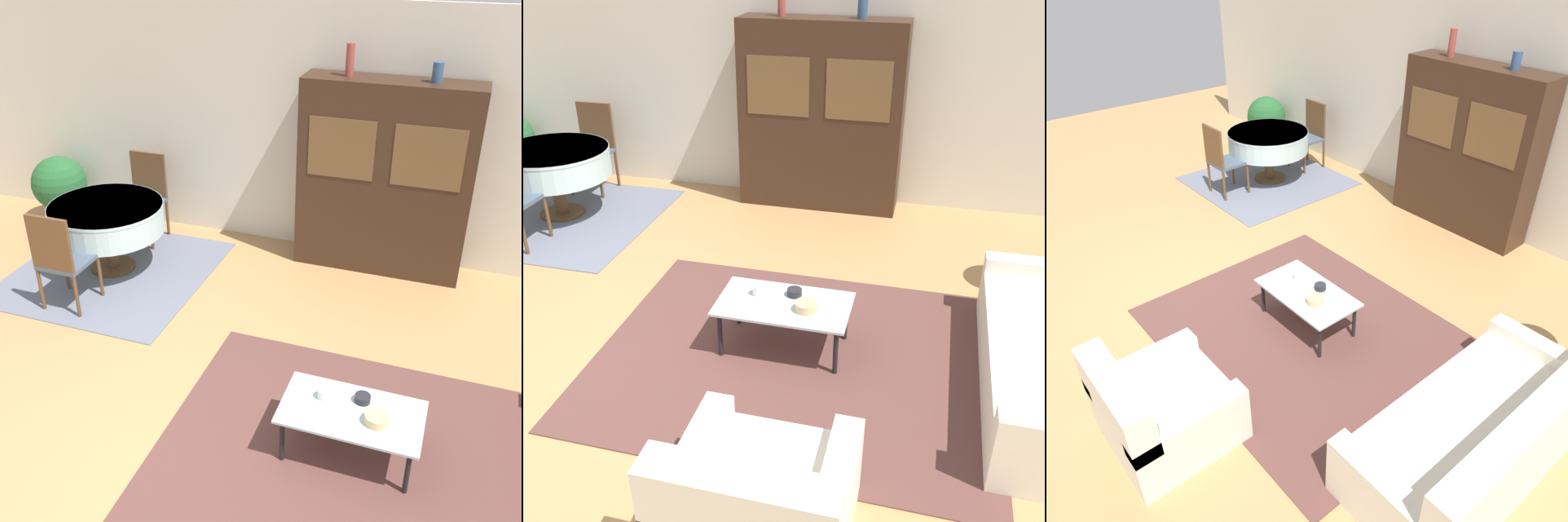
% 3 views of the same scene
% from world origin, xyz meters
% --- Properties ---
extents(ground_plane, '(14.00, 14.00, 0.00)m').
position_xyz_m(ground_plane, '(0.00, 0.00, 0.00)').
color(ground_plane, tan).
extents(wall_back, '(10.00, 0.06, 2.70)m').
position_xyz_m(wall_back, '(0.00, 3.63, 1.35)').
color(wall_back, beige).
rests_on(wall_back, ground_plane).
extents(area_rug, '(2.93, 2.38, 0.01)m').
position_xyz_m(area_rug, '(1.29, 0.44, 0.01)').
color(area_rug, brown).
rests_on(area_rug, ground_plane).
extents(dining_rug, '(2.04, 2.09, 0.01)m').
position_xyz_m(dining_rug, '(-1.80, 2.24, 0.01)').
color(dining_rug, slate).
rests_on(dining_rug, ground_plane).
extents(armchair, '(0.90, 0.88, 0.81)m').
position_xyz_m(armchair, '(1.47, -1.15, 0.29)').
color(armchair, silver).
rests_on(armchair, ground_plane).
extents(coffee_table, '(0.98, 0.55, 0.39)m').
position_xyz_m(coffee_table, '(1.17, 0.54, 0.36)').
color(coffee_table, black).
rests_on(coffee_table, area_rug).
extents(display_cabinet, '(1.76, 0.46, 2.03)m').
position_xyz_m(display_cabinet, '(0.86, 3.35, 1.01)').
color(display_cabinet, '#382316').
rests_on(display_cabinet, ground_plane).
extents(dining_table, '(1.20, 1.20, 0.75)m').
position_xyz_m(dining_table, '(-1.85, 2.32, 0.61)').
color(dining_table, brown).
rests_on(dining_table, dining_rug).
extents(dining_chair_far, '(0.44, 0.44, 1.02)m').
position_xyz_m(dining_chair_far, '(-1.85, 3.15, 0.57)').
color(dining_chair_far, brown).
rests_on(dining_chair_far, dining_rug).
extents(cup, '(0.09, 0.09, 0.08)m').
position_xyz_m(cup, '(0.95, 0.61, 0.44)').
color(cup, white).
rests_on(cup, coffee_table).
extents(bowl, '(0.16, 0.16, 0.07)m').
position_xyz_m(bowl, '(1.34, 0.48, 0.43)').
color(bowl, tan).
rests_on(bowl, coffee_table).
extents(bowl_small, '(0.11, 0.11, 0.05)m').
position_xyz_m(bowl_small, '(1.22, 0.66, 0.43)').
color(bowl_small, '#232328').
rests_on(bowl_small, coffee_table).
extents(vase_tall, '(0.08, 0.08, 0.31)m').
position_xyz_m(vase_tall, '(0.42, 3.35, 2.18)').
color(vase_tall, '#9E4238').
rests_on(vase_tall, display_cabinet).
extents(vase_short, '(0.10, 0.10, 0.19)m').
position_xyz_m(vase_short, '(1.25, 3.35, 2.12)').
color(vase_short, '#33517A').
rests_on(vase_short, display_cabinet).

